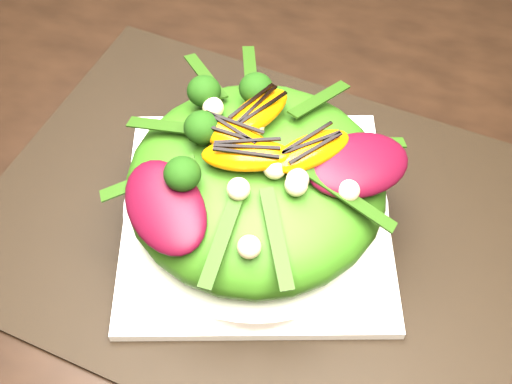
% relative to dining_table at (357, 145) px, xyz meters
% --- Properties ---
extents(dining_table, '(1.60, 0.90, 0.75)m').
position_rel_dining_table_xyz_m(dining_table, '(0.00, 0.00, 0.00)').
color(dining_table, black).
rests_on(dining_table, floor).
extents(placemat, '(0.53, 0.43, 0.00)m').
position_rel_dining_table_xyz_m(placemat, '(-0.07, -0.13, 0.02)').
color(placemat, black).
rests_on(placemat, dining_table).
extents(plate_base, '(0.29, 0.29, 0.01)m').
position_rel_dining_table_xyz_m(plate_base, '(-0.07, -0.13, 0.03)').
color(plate_base, silver).
rests_on(plate_base, placemat).
extents(salad_bowl, '(0.27, 0.27, 0.02)m').
position_rel_dining_table_xyz_m(salad_bowl, '(-0.07, -0.13, 0.04)').
color(salad_bowl, white).
rests_on(salad_bowl, plate_base).
extents(lettuce_mound, '(0.23, 0.23, 0.08)m').
position_rel_dining_table_xyz_m(lettuce_mound, '(-0.07, -0.13, 0.08)').
color(lettuce_mound, '#316512').
rests_on(lettuce_mound, salad_bowl).
extents(radicchio_leaf, '(0.10, 0.10, 0.02)m').
position_rel_dining_table_xyz_m(radicchio_leaf, '(0.01, -0.12, 0.12)').
color(radicchio_leaf, '#3D0615').
rests_on(radicchio_leaf, lettuce_mound).
extents(orange_segment, '(0.08, 0.06, 0.02)m').
position_rel_dining_table_xyz_m(orange_segment, '(-0.07, -0.11, 0.13)').
color(orange_segment, '#D06503').
rests_on(orange_segment, lettuce_mound).
extents(broccoli_floret, '(0.05, 0.05, 0.04)m').
position_rel_dining_table_xyz_m(broccoli_floret, '(-0.12, -0.10, 0.13)').
color(broccoli_floret, black).
rests_on(broccoli_floret, lettuce_mound).
extents(macadamia_nut, '(0.02, 0.02, 0.02)m').
position_rel_dining_table_xyz_m(macadamia_nut, '(-0.03, -0.18, 0.12)').
color(macadamia_nut, beige).
rests_on(macadamia_nut, lettuce_mound).
extents(balsamic_drizzle, '(0.05, 0.02, 0.00)m').
position_rel_dining_table_xyz_m(balsamic_drizzle, '(-0.07, -0.11, 0.14)').
color(balsamic_drizzle, black).
rests_on(balsamic_drizzle, orange_segment).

